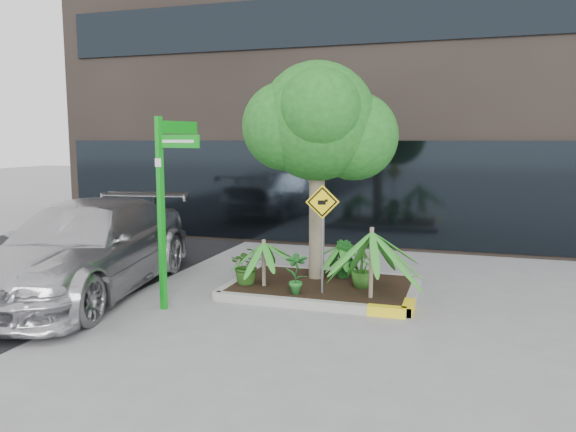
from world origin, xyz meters
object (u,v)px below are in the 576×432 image
(street_sign_post, at_px, (166,192))
(tree, at_px, (318,122))
(parked_car, at_px, (86,248))
(cattle_sign, at_px, (322,221))

(street_sign_post, bearing_deg, tree, 65.28)
(tree, xyz_separation_m, street_sign_post, (-1.90, -2.17, -1.14))
(tree, xyz_separation_m, parked_car, (-3.80, -1.72, -2.24))
(parked_car, height_order, cattle_sign, cattle_sign)
(tree, bearing_deg, street_sign_post, -131.28)
(tree, height_order, street_sign_post, tree)
(street_sign_post, height_order, cattle_sign, street_sign_post)
(parked_car, xyz_separation_m, cattle_sign, (4.16, 0.67, 0.58))
(tree, height_order, parked_car, tree)
(tree, height_order, cattle_sign, tree)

